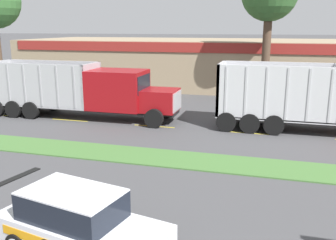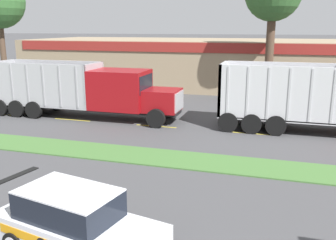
# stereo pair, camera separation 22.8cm
# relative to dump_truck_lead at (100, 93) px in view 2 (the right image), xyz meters

# --- Properties ---
(grass_verge) EXTENTS (120.00, 2.10, 0.06)m
(grass_verge) POSITION_rel_dump_truck_lead_xyz_m (7.19, -5.97, -1.57)
(grass_verge) COLOR #477538
(grass_verge) RESTS_ON ground_plane
(centre_line_3) EXTENTS (2.40, 0.14, 0.01)m
(centre_line_3) POSITION_rel_dump_truck_lead_xyz_m (-1.49, -0.92, -1.60)
(centre_line_3) COLOR yellow
(centre_line_3) RESTS_ON ground_plane
(centre_line_4) EXTENTS (2.40, 0.14, 0.01)m
(centre_line_4) POSITION_rel_dump_truck_lead_xyz_m (3.91, -0.92, -1.60)
(centre_line_4) COLOR yellow
(centre_line_4) RESTS_ON ground_plane
(centre_line_5) EXTENTS (2.40, 0.14, 0.01)m
(centre_line_5) POSITION_rel_dump_truck_lead_xyz_m (9.31, -0.92, -1.60)
(centre_line_5) COLOR yellow
(centre_line_5) RESTS_ON ground_plane
(dump_truck_lead) EXTENTS (12.11, 2.77, 3.39)m
(dump_truck_lead) POSITION_rel_dump_truck_lead_xyz_m (0.00, 0.00, 0.00)
(dump_truck_lead) COLOR black
(dump_truck_lead) RESTS_ON ground_plane
(rally_car) EXTENTS (4.61, 2.57, 1.70)m
(rally_car) POSITION_rel_dump_truck_lead_xyz_m (5.89, -13.24, -0.75)
(rally_car) COLOR silver
(rally_car) RESTS_ON ground_plane
(store_building_backdrop) EXTENTS (35.09, 12.10, 4.34)m
(store_building_backdrop) POSITION_rel_dump_truck_lead_xyz_m (3.93, 15.79, 0.57)
(store_building_backdrop) COLOR #9E896B
(store_building_backdrop) RESTS_ON ground_plane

